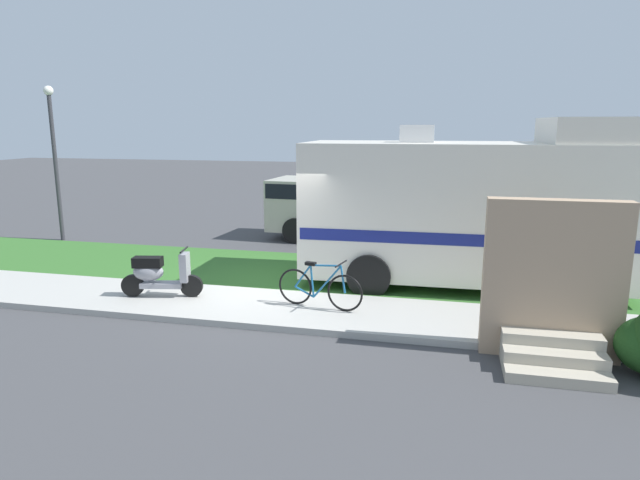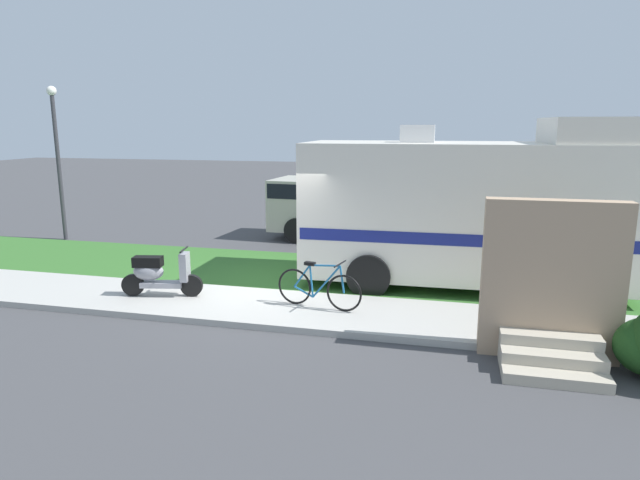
# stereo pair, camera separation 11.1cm
# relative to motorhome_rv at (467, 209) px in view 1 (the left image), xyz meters

# --- Properties ---
(ground_plane) EXTENTS (80.00, 80.00, 0.00)m
(ground_plane) POSITION_rel_motorhome_rv_xyz_m (-4.03, -1.31, -1.72)
(ground_plane) COLOR #424244
(sidewalk) EXTENTS (24.00, 2.00, 0.12)m
(sidewalk) POSITION_rel_motorhome_rv_xyz_m (-4.03, -2.51, -1.66)
(sidewalk) COLOR #ADAAA3
(sidewalk) RESTS_ON ground
(grass_strip) EXTENTS (24.00, 3.40, 0.08)m
(grass_strip) POSITION_rel_motorhome_rv_xyz_m (-4.03, 0.19, -1.68)
(grass_strip) COLOR #336628
(grass_strip) RESTS_ON ground
(motorhome_rv) EXTENTS (6.71, 2.70, 3.59)m
(motorhome_rv) POSITION_rel_motorhome_rv_xyz_m (0.00, 0.00, 0.00)
(motorhome_rv) COLOR silver
(motorhome_rv) RESTS_ON ground
(scooter) EXTENTS (1.60, 0.60, 0.97)m
(scooter) POSITION_rel_motorhome_rv_xyz_m (-5.89, -2.48, -1.14)
(scooter) COLOR black
(scooter) RESTS_ON ground
(bicycle) EXTENTS (1.67, 0.52, 0.90)m
(bicycle) POSITION_rel_motorhome_rv_xyz_m (-2.65, -2.42, -1.21)
(bicycle) COLOR black
(bicycle) RESTS_ON ground
(pickup_truck_near) EXTENTS (5.30, 2.36, 1.83)m
(pickup_truck_near) POSITION_rel_motorhome_rv_xyz_m (-3.67, 4.33, -0.74)
(pickup_truck_near) COLOR #B7B29E
(pickup_truck_near) RESTS_ON ground
(porch_steps) EXTENTS (2.00, 1.26, 2.40)m
(porch_steps) POSITION_rel_motorhome_rv_xyz_m (1.15, -3.60, -0.75)
(porch_steps) COLOR #B2A893
(porch_steps) RESTS_ON ground
(bottle_green) EXTENTS (0.07, 0.07, 0.30)m
(bottle_green) POSITION_rel_motorhome_rv_xyz_m (0.78, -2.74, -1.47)
(bottle_green) COLOR navy
(bottle_green) RESTS_ON ground
(street_lamp_post) EXTENTS (0.28, 0.28, 4.56)m
(street_lamp_post) POSITION_rel_motorhome_rv_xyz_m (-11.82, 2.29, 1.03)
(street_lamp_post) COLOR #333338
(street_lamp_post) RESTS_ON ground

